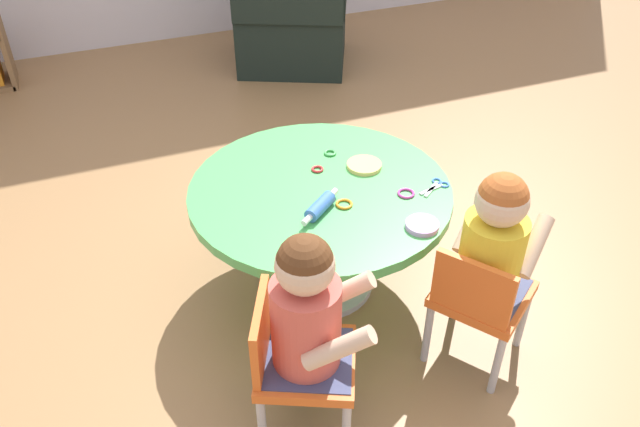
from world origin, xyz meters
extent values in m
plane|color=#9E7247|center=(0.00, 0.00, 0.00)|extent=(10.00, 10.00, 0.00)
cylinder|color=silver|center=(0.00, 0.00, 0.01)|extent=(0.44, 0.44, 0.03)
cylinder|color=silver|center=(0.00, 0.00, 0.22)|extent=(0.12, 0.12, 0.45)
cylinder|color=#4CB259|center=(0.00, 0.00, 0.47)|extent=(1.00, 1.00, 0.04)
cylinder|color=#B7B7BC|center=(-0.11, -0.55, 0.14)|extent=(0.03, 0.03, 0.28)
cylinder|color=#B7B7BC|center=(-0.46, -0.68, 0.14)|extent=(0.03, 0.03, 0.28)
cylinder|color=#B7B7BC|center=(-0.35, -0.44, 0.14)|extent=(0.03, 0.03, 0.28)
cube|color=orange|center=(-0.29, -0.61, 0.30)|extent=(0.40, 0.40, 0.04)
cube|color=orange|center=(-0.41, -0.56, 0.43)|extent=(0.14, 0.25, 0.22)
cube|color=#3F4772|center=(-0.29, -0.61, 0.30)|extent=(0.36, 0.35, 0.04)
cylinder|color=#D8594C|center=(-0.29, -0.61, 0.47)|extent=(0.21, 0.21, 0.30)
sphere|color=beige|center=(-0.29, -0.61, 0.70)|extent=(0.17, 0.17, 0.17)
sphere|color=#593319|center=(-0.29, -0.61, 0.71)|extent=(0.16, 0.16, 0.16)
cylinder|color=beige|center=(-0.24, -0.76, 0.49)|extent=(0.22, 0.14, 0.17)
cylinder|color=beige|center=(-0.15, -0.56, 0.49)|extent=(0.22, 0.14, 0.17)
cylinder|color=#B7B7BC|center=(0.57, -0.59, 0.14)|extent=(0.03, 0.03, 0.28)
cylinder|color=#B7B7BC|center=(0.42, -0.38, 0.14)|extent=(0.03, 0.03, 0.28)
cylinder|color=#B7B7BC|center=(0.36, -0.74, 0.14)|extent=(0.03, 0.03, 0.28)
cylinder|color=#B7B7BC|center=(0.21, -0.52, 0.14)|extent=(0.03, 0.03, 0.28)
cube|color=orange|center=(0.39, -0.56, 0.30)|extent=(0.42, 0.42, 0.04)
cube|color=orange|center=(0.28, -0.63, 0.43)|extent=(0.17, 0.24, 0.22)
cube|color=#3F4772|center=(0.39, -0.56, 0.30)|extent=(0.38, 0.37, 0.04)
cylinder|color=yellow|center=(0.39, -0.56, 0.47)|extent=(0.21, 0.21, 0.30)
sphere|color=beige|center=(0.39, -0.56, 0.70)|extent=(0.17, 0.17, 0.17)
sphere|color=#B25926|center=(0.39, -0.56, 0.71)|extent=(0.16, 0.16, 0.16)
cylinder|color=beige|center=(0.53, -0.59, 0.49)|extent=(0.21, 0.17, 0.17)
cylinder|color=beige|center=(0.41, -0.41, 0.49)|extent=(0.21, 0.17, 0.17)
cube|color=olive|center=(-1.17, 2.55, 0.35)|extent=(0.03, 0.28, 0.70)
cube|color=black|center=(0.67, 2.20, 0.20)|extent=(0.93, 0.93, 0.40)
cylinder|color=#3F72CC|center=(-0.06, -0.14, 0.51)|extent=(0.14, 0.13, 0.05)
cylinder|color=white|center=(0.02, -0.09, 0.51)|extent=(0.05, 0.05, 0.02)
cylinder|color=white|center=(-0.13, -0.20, 0.51)|extent=(0.05, 0.05, 0.02)
cube|color=silver|center=(0.38, -0.17, 0.49)|extent=(0.10, 0.08, 0.01)
cube|color=silver|center=(0.38, -0.17, 0.49)|extent=(0.11, 0.04, 0.01)
torus|color=#3F72CC|center=(0.43, -0.13, 0.49)|extent=(0.05, 0.05, 0.01)
torus|color=#3F72CC|center=(0.44, -0.16, 0.49)|extent=(0.05, 0.05, 0.01)
cylinder|color=#F2CC72|center=(0.22, 0.07, 0.50)|extent=(0.14, 0.14, 0.02)
cylinder|color=#CC99E5|center=(0.24, -0.35, 0.50)|extent=(0.12, 0.12, 0.02)
torus|color=orange|center=(0.04, -0.14, 0.49)|extent=(0.06, 0.06, 0.01)
torus|color=#D83FA5|center=(0.28, -0.16, 0.49)|extent=(0.07, 0.07, 0.01)
torus|color=#4CB259|center=(0.13, 0.21, 0.49)|extent=(0.05, 0.05, 0.01)
torus|color=red|center=(0.03, 0.12, 0.49)|extent=(0.05, 0.05, 0.01)
camera|label=1|loc=(-0.73, -1.85, 1.86)|focal=35.93mm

